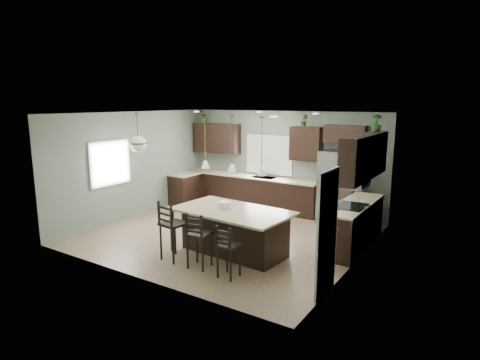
% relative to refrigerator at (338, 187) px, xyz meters
% --- Properties ---
extents(ground, '(6.00, 6.00, 0.00)m').
position_rel_refrigerator_xyz_m(ground, '(-1.82, -2.34, -0.93)').
color(ground, '#9E8466').
rests_on(ground, ground).
extents(pantry_door, '(0.04, 0.82, 2.04)m').
position_rel_refrigerator_xyz_m(pantry_door, '(1.16, -3.89, 0.09)').
color(pantry_door, white).
rests_on(pantry_door, ground).
extents(window_back, '(1.35, 0.02, 1.00)m').
position_rel_refrigerator_xyz_m(window_back, '(-2.22, 0.40, 0.62)').
color(window_back, white).
rests_on(window_back, room_shell).
extents(window_left, '(0.02, 1.10, 1.00)m').
position_rel_refrigerator_xyz_m(window_left, '(-4.80, -3.14, 0.62)').
color(window_left, white).
rests_on(window_left, room_shell).
extents(left_return_cabs, '(0.60, 0.90, 0.90)m').
position_rel_refrigerator_xyz_m(left_return_cabs, '(-4.52, -0.64, -0.48)').
color(left_return_cabs, black).
rests_on(left_return_cabs, ground).
extents(left_return_countertop, '(0.66, 0.96, 0.04)m').
position_rel_refrigerator_xyz_m(left_return_countertop, '(-4.50, -0.64, -0.01)').
color(left_return_countertop, '#BAB08C').
rests_on(left_return_countertop, left_return_cabs).
extents(back_lower_cabs, '(4.20, 0.60, 0.90)m').
position_rel_refrigerator_xyz_m(back_lower_cabs, '(-2.67, 0.11, -0.48)').
color(back_lower_cabs, black).
rests_on(back_lower_cabs, ground).
extents(back_countertop, '(4.20, 0.66, 0.04)m').
position_rel_refrigerator_xyz_m(back_countertop, '(-2.67, 0.09, -0.01)').
color(back_countertop, '#BAB08C').
rests_on(back_countertop, back_lower_cabs).
extents(sink_inset, '(0.70, 0.45, 0.01)m').
position_rel_refrigerator_xyz_m(sink_inset, '(-2.22, 0.09, 0.01)').
color(sink_inset, gray).
rests_on(sink_inset, back_countertop).
extents(faucet, '(0.02, 0.02, 0.28)m').
position_rel_refrigerator_xyz_m(faucet, '(-2.22, 0.06, 0.16)').
color(faucet, silver).
rests_on(faucet, back_countertop).
extents(back_upper_left, '(1.55, 0.34, 0.90)m').
position_rel_refrigerator_xyz_m(back_upper_left, '(-3.97, 0.24, 1.02)').
color(back_upper_left, black).
rests_on(back_upper_left, room_shell).
extents(back_upper_right, '(0.85, 0.34, 0.90)m').
position_rel_refrigerator_xyz_m(back_upper_right, '(-1.02, 0.24, 1.02)').
color(back_upper_right, black).
rests_on(back_upper_right, room_shell).
extents(fridge_header, '(1.05, 0.34, 0.45)m').
position_rel_refrigerator_xyz_m(fridge_header, '(0.03, 0.24, 1.32)').
color(fridge_header, black).
rests_on(fridge_header, room_shell).
extents(right_lower_cabs, '(0.60, 2.35, 0.90)m').
position_rel_refrigerator_xyz_m(right_lower_cabs, '(0.88, -1.46, -0.48)').
color(right_lower_cabs, black).
rests_on(right_lower_cabs, ground).
extents(right_countertop, '(0.66, 2.35, 0.04)m').
position_rel_refrigerator_xyz_m(right_countertop, '(0.86, -1.46, -0.01)').
color(right_countertop, '#BAB08C').
rests_on(right_countertop, right_lower_cabs).
extents(cooktop, '(0.58, 0.75, 0.02)m').
position_rel_refrigerator_xyz_m(cooktop, '(0.86, -1.74, 0.02)').
color(cooktop, black).
rests_on(cooktop, right_countertop).
extents(wall_oven_front, '(0.01, 0.72, 0.60)m').
position_rel_refrigerator_xyz_m(wall_oven_front, '(0.58, -1.74, -0.48)').
color(wall_oven_front, gray).
rests_on(wall_oven_front, right_lower_cabs).
extents(right_upper_cabs, '(0.34, 2.35, 0.90)m').
position_rel_refrigerator_xyz_m(right_upper_cabs, '(1.01, -1.46, 1.02)').
color(right_upper_cabs, black).
rests_on(right_upper_cabs, room_shell).
extents(microwave, '(0.40, 0.75, 0.40)m').
position_rel_refrigerator_xyz_m(microwave, '(0.96, -1.74, 0.62)').
color(microwave, gray).
rests_on(microwave, right_upper_cabs).
extents(refrigerator, '(0.90, 0.74, 1.85)m').
position_rel_refrigerator_xyz_m(refrigerator, '(0.00, 0.00, 0.00)').
color(refrigerator, gray).
rests_on(refrigerator, ground).
extents(kitchen_island, '(2.46, 1.52, 0.92)m').
position_rel_refrigerator_xyz_m(kitchen_island, '(-1.07, -3.24, -0.46)').
color(kitchen_island, black).
rests_on(kitchen_island, ground).
extents(serving_dish, '(0.24, 0.24, 0.14)m').
position_rel_refrigerator_xyz_m(serving_dish, '(-1.27, -3.23, 0.07)').
color(serving_dish, silver).
rests_on(serving_dish, kitchen_island).
extents(bar_stool_left, '(0.50, 0.50, 1.20)m').
position_rel_refrigerator_xyz_m(bar_stool_left, '(-1.86, -4.11, -0.33)').
color(bar_stool_left, black).
rests_on(bar_stool_left, ground).
extents(bar_stool_center, '(0.45, 0.45, 1.08)m').
position_rel_refrigerator_xyz_m(bar_stool_center, '(-1.20, -4.14, -0.38)').
color(bar_stool_center, black).
rests_on(bar_stool_center, ground).
extents(bar_stool_right, '(0.37, 0.37, 0.97)m').
position_rel_refrigerator_xyz_m(bar_stool_right, '(-0.50, -4.20, -0.44)').
color(bar_stool_right, black).
rests_on(bar_stool_right, ground).
extents(pendant_left, '(0.17, 0.17, 1.10)m').
position_rel_refrigerator_xyz_m(pendant_left, '(-1.77, -3.19, 1.32)').
color(pendant_left, silver).
rests_on(pendant_left, room_shell).
extents(pendant_center, '(0.17, 0.17, 1.10)m').
position_rel_refrigerator_xyz_m(pendant_center, '(-1.07, -3.24, 1.32)').
color(pendant_center, silver).
rests_on(pendant_center, room_shell).
extents(pendant_right, '(0.17, 0.17, 1.10)m').
position_rel_refrigerator_xyz_m(pendant_right, '(-0.37, -3.30, 1.32)').
color(pendant_right, white).
rests_on(pendant_right, room_shell).
extents(chandelier, '(0.44, 0.44, 0.95)m').
position_rel_refrigerator_xyz_m(chandelier, '(-4.01, -2.90, 1.40)').
color(chandelier, beige).
rests_on(chandelier, room_shell).
extents(plant_back_left, '(0.43, 0.41, 0.39)m').
position_rel_refrigerator_xyz_m(plant_back_left, '(-4.48, 0.21, 1.67)').
color(plant_back_left, '#274A20').
rests_on(plant_back_left, back_upper_left).
extents(plant_back_right, '(0.22, 0.20, 0.33)m').
position_rel_refrigerator_xyz_m(plant_back_right, '(-1.08, 0.21, 1.64)').
color(plant_back_right, '#2D5826').
rests_on(plant_back_right, back_upper_right).
extents(plant_right_wall, '(0.28, 0.28, 0.39)m').
position_rel_refrigerator_xyz_m(plant_right_wall, '(0.98, -0.57, 1.67)').
color(plant_right_wall, '#254F22').
rests_on(plant_right_wall, right_upper_cabs).
extents(room_shell, '(6.00, 6.00, 6.00)m').
position_rel_refrigerator_xyz_m(room_shell, '(-1.82, -2.34, 0.77)').
color(room_shell, slate).
rests_on(room_shell, ground).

